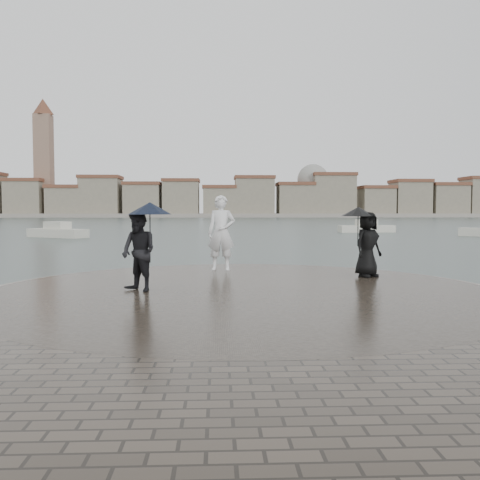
{
  "coord_description": "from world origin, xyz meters",
  "views": [
    {
      "loc": [
        -0.57,
        -8.91,
        2.21
      ],
      "look_at": [
        0.0,
        4.8,
        1.45
      ],
      "focal_mm": 40.0,
      "sensor_mm": 36.0,
      "label": 1
    }
  ],
  "objects": [
    {
      "name": "kerb_ring",
      "position": [
        0.0,
        3.5,
        0.16
      ],
      "size": [
        12.5,
        12.5,
        0.32
      ],
      "primitive_type": "cylinder",
      "color": "gray",
      "rests_on": "ground"
    },
    {
      "name": "visitor_left",
      "position": [
        -2.33,
        3.35,
        1.48
      ],
      "size": [
        1.32,
        1.16,
        2.04
      ],
      "color": "black",
      "rests_on": "quay_tip"
    },
    {
      "name": "boats",
      "position": [
        7.85,
        38.16,
        0.38
      ],
      "size": [
        41.88,
        12.14,
        1.5
      ],
      "color": "beige",
      "rests_on": "ground"
    },
    {
      "name": "quay_tip",
      "position": [
        0.0,
        3.5,
        0.18
      ],
      "size": [
        11.9,
        11.9,
        0.36
      ],
      "primitive_type": "cylinder",
      "color": "#2D261E",
      "rests_on": "ground"
    },
    {
      "name": "ground",
      "position": [
        0.0,
        0.0,
        0.0
      ],
      "size": [
        400.0,
        400.0,
        0.0
      ],
      "primitive_type": "plane",
      "color": "#2B3835",
      "rests_on": "ground"
    },
    {
      "name": "far_skyline",
      "position": [
        -6.29,
        160.71,
        5.61
      ],
      "size": [
        260.0,
        20.0,
        37.0
      ],
      "color": "gray",
      "rests_on": "ground"
    },
    {
      "name": "statue",
      "position": [
        -0.46,
        7.55,
        1.52
      ],
      "size": [
        0.9,
        0.64,
        2.32
      ],
      "primitive_type": "imported",
      "rotation": [
        0.0,
        0.0,
        -0.11
      ],
      "color": "white",
      "rests_on": "quay_tip"
    },
    {
      "name": "visitor_right",
      "position": [
        3.54,
        5.77,
        1.45
      ],
      "size": [
        1.25,
        1.06,
        1.95
      ],
      "color": "black",
      "rests_on": "quay_tip"
    }
  ]
}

